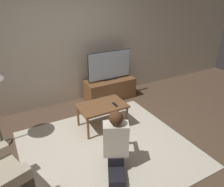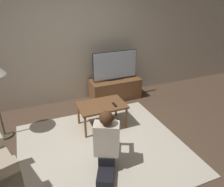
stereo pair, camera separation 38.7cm
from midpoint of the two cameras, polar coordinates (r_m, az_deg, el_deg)
The scene contains 8 objects.
ground_plane at distance 3.63m, azimuth 0.72°, elevation -14.26°, with size 10.00×10.00×0.00m, color brown.
wall_back at distance 4.74m, azimuth -8.57°, elevation 12.80°, with size 10.00×0.06×2.60m.
rug at distance 3.62m, azimuth 0.72°, elevation -14.16°, with size 2.57×2.36×0.02m.
tv_stand at distance 5.05m, azimuth 3.01°, elevation 1.11°, with size 1.14×0.48×0.47m.
tv at distance 4.84m, azimuth 3.15°, elevation 7.25°, with size 1.03×0.08×0.65m.
coffee_table at distance 3.92m, azimuth 0.12°, elevation -3.59°, with size 0.84×0.55×0.46m.
person_kneeling at distance 3.00m, azimuth 2.34°, elevation -12.71°, with size 0.57×0.82×0.92m.
remote at distance 3.88m, azimuth 3.50°, elevation -3.00°, with size 0.04×0.15×0.02m.
Camera 2 is at (-0.92, -2.64, 2.32)m, focal length 35.00 mm.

